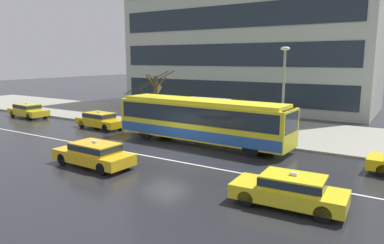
{
  "coord_description": "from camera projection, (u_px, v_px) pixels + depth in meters",
  "views": [
    {
      "loc": [
        12.57,
        -16.79,
        5.56
      ],
      "look_at": [
        0.06,
        2.91,
        1.43
      ],
      "focal_mm": 33.49,
      "sensor_mm": 36.0,
      "label": 1
    }
  ],
  "objects": [
    {
      "name": "ground_plane",
      "position": [
        165.0,
        152.0,
        21.56
      ],
      "size": [
        160.0,
        160.0,
        0.0
      ],
      "primitive_type": "plane",
      "color": "#222328"
    },
    {
      "name": "sidewalk_slab",
      "position": [
        235.0,
        126.0,
        29.59
      ],
      "size": [
        80.0,
        10.0,
        0.14
      ],
      "primitive_type": "cube",
      "color": "gray",
      "rests_on": "ground_plane"
    },
    {
      "name": "lane_centre_line",
      "position": [
        153.0,
        157.0,
        20.57
      ],
      "size": [
        72.0,
        0.14,
        0.01
      ],
      "primitive_type": "cube",
      "color": "silver",
      "rests_on": "ground_plane"
    },
    {
      "name": "trolleybus",
      "position": [
        201.0,
        120.0,
        23.47
      ],
      "size": [
        12.75,
        2.94,
        4.77
      ],
      "color": "yellow",
      "rests_on": "ground_plane"
    },
    {
      "name": "taxi_far_behind",
      "position": [
        28.0,
        110.0,
        34.49
      ],
      "size": [
        4.76,
        2.17,
        1.39
      ],
      "color": "yellow",
      "rests_on": "ground_plane"
    },
    {
      "name": "taxi_oncoming_near",
      "position": [
        94.0,
        153.0,
        18.69
      ],
      "size": [
        4.62,
        1.91,
        1.39
      ],
      "color": "yellow",
      "rests_on": "ground_plane"
    },
    {
      "name": "taxi_queued_behind_bus",
      "position": [
        100.0,
        120.0,
        29.01
      ],
      "size": [
        4.52,
        2.04,
        1.39
      ],
      "color": "gold",
      "rests_on": "ground_plane"
    },
    {
      "name": "taxi_oncoming_far",
      "position": [
        290.0,
        189.0,
        13.51
      ],
      "size": [
        4.33,
        1.95,
        1.39
      ],
      "color": "yellow",
      "rests_on": "ground_plane"
    },
    {
      "name": "bus_shelter",
      "position": [
        207.0,
        106.0,
        27.5
      ],
      "size": [
        3.51,
        1.62,
        2.43
      ],
      "color": "gray",
      "rests_on": "sidewalk_slab"
    },
    {
      "name": "pedestrian_at_shelter",
      "position": [
        226.0,
        121.0,
        25.81
      ],
      "size": [
        0.48,
        0.48,
        1.64
      ],
      "color": "#222849",
      "rests_on": "sidewalk_slab"
    },
    {
      "name": "pedestrian_approaching_curb",
      "position": [
        172.0,
        109.0,
        27.65
      ],
      "size": [
        1.6,
        1.6,
        1.95
      ],
      "color": "#292728",
      "rests_on": "sidewalk_slab"
    },
    {
      "name": "pedestrian_walking_past",
      "position": [
        272.0,
        124.0,
        24.81
      ],
      "size": [
        0.49,
        0.49,
        1.68
      ],
      "color": "black",
      "rests_on": "sidewalk_slab"
    },
    {
      "name": "pedestrian_waiting_by_pole",
      "position": [
        244.0,
        115.0,
        24.62
      ],
      "size": [
        1.53,
        1.53,
        1.98
      ],
      "color": "#25202C",
      "rests_on": "sidewalk_slab"
    },
    {
      "name": "street_lamp",
      "position": [
        284.0,
        86.0,
        22.88
      ],
      "size": [
        0.6,
        0.32,
        6.18
      ],
      "color": "gray",
      "rests_on": "sidewalk_slab"
    },
    {
      "name": "street_tree_bare",
      "position": [
        156.0,
        97.0,
        29.54
      ],
      "size": [
        1.91,
        1.94,
        4.23
      ],
      "color": "#4E4224",
      "rests_on": "sidewalk_slab"
    },
    {
      "name": "office_tower_corner_left",
      "position": [
        249.0,
        21.0,
        41.26
      ],
      "size": [
        28.19,
        11.83,
        19.72
      ],
      "color": "#ABB5A6",
      "rests_on": "ground_plane"
    }
  ]
}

